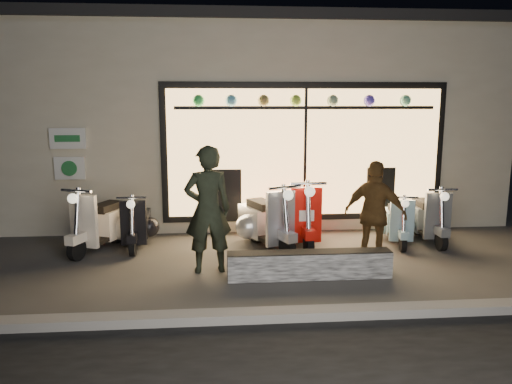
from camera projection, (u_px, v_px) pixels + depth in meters
ground at (275, 264)px, 7.83m from camera, size 40.00×40.00×0.00m
kerb at (296, 314)px, 5.86m from camera, size 40.00×0.25×0.12m
shop_building at (251, 118)px, 12.33m from camera, size 10.20×6.23×4.20m
graffiti_barrier at (309, 265)px, 7.19m from camera, size 2.37×0.28×0.40m
scooter_silver at (263, 221)px, 8.75m from camera, size 0.90×1.57×1.14m
scooter_red at (299, 216)px, 9.00m from camera, size 0.54×1.63×1.17m
scooter_black at (137, 224)px, 8.85m from camera, size 0.43×1.32×0.95m
scooter_cream at (106, 222)px, 8.68m from camera, size 0.89×1.51×1.10m
scooter_blue at (397, 222)px, 9.06m from camera, size 0.56×1.28×0.91m
scooter_grey at (425, 217)px, 9.20m from camera, size 0.46×1.42×1.02m
man at (208, 210)px, 7.35m from camera, size 0.75×0.54×1.90m
woman at (375, 214)px, 7.65m from camera, size 1.02×0.86×1.64m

